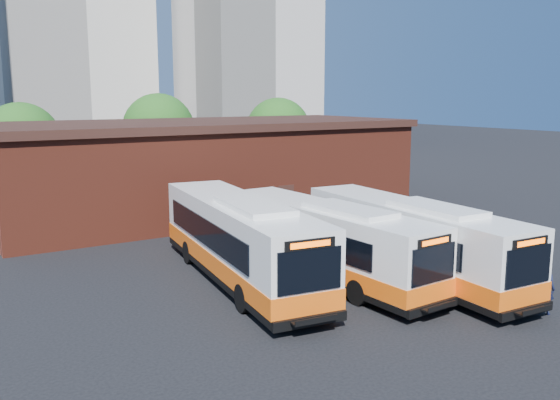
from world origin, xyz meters
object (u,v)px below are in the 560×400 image
bus_west (240,243)px  bus_mideast (410,243)px  bus_midwest (326,244)px  transit_worker (545,288)px

bus_west → bus_mideast: bearing=-21.3°
bus_midwest → transit_worker: bearing=-64.1°
bus_west → transit_worker: size_ratio=7.13×
bus_west → bus_midwest: (3.46, -1.72, -0.14)m
bus_midwest → transit_worker: bus_midwest is taller
bus_west → bus_midwest: size_ratio=1.09×
bus_west → transit_worker: bus_west is taller
bus_midwest → transit_worker: size_ratio=6.53×
bus_west → bus_mideast: 7.64m
transit_worker → bus_midwest: bearing=16.3°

